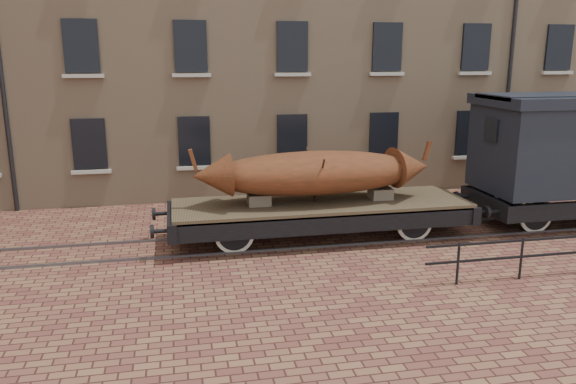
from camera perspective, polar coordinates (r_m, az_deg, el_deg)
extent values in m
plane|color=brown|center=(15.95, 0.59, -4.95)|extent=(90.00, 90.00, 0.00)
cube|color=tan|center=(25.60, 2.58, 17.95)|extent=(40.00, 10.00, 14.00)
cube|color=black|center=(20.14, -19.53, 4.64)|extent=(1.10, 0.12, 1.70)
cube|color=#B2B0A4|center=(20.24, -19.34, 1.96)|extent=(1.30, 0.18, 0.12)
cube|color=black|center=(19.95, -9.50, 5.16)|extent=(1.10, 0.12, 1.70)
cube|color=#B2B0A4|center=(20.05, -9.39, 2.45)|extent=(1.30, 0.18, 0.12)
cube|color=black|center=(20.37, 0.42, 5.52)|extent=(1.10, 0.12, 1.70)
cube|color=#B2B0A4|center=(20.47, 0.45, 2.86)|extent=(1.30, 0.18, 0.12)
cube|color=black|center=(21.37, 9.68, 5.71)|extent=(1.10, 0.12, 1.70)
cube|color=#B2B0A4|center=(21.47, 9.64, 3.18)|extent=(1.30, 0.18, 0.12)
cube|color=black|center=(22.86, 17.94, 5.75)|extent=(1.10, 0.12, 1.70)
cube|color=#B2B0A4|center=(22.95, 17.84, 3.39)|extent=(1.30, 0.18, 0.12)
cube|color=black|center=(24.77, 25.05, 5.70)|extent=(1.10, 0.12, 1.70)
cube|color=#B2B0A4|center=(24.85, 24.91, 3.51)|extent=(1.30, 0.18, 0.12)
cube|color=black|center=(19.93, -20.28, 13.75)|extent=(1.10, 0.12, 1.70)
cube|color=#B2B0A4|center=(19.88, -20.08, 11.02)|extent=(1.30, 0.18, 0.12)
cube|color=black|center=(19.74, -9.88, 14.38)|extent=(1.10, 0.12, 1.70)
cube|color=#B2B0A4|center=(19.69, -9.76, 11.62)|extent=(1.30, 0.18, 0.12)
cube|color=black|center=(20.17, 0.43, 14.56)|extent=(1.10, 0.12, 1.70)
cube|color=#B2B0A4|center=(20.12, 0.47, 11.85)|extent=(1.30, 0.18, 0.12)
cube|color=black|center=(21.18, 10.04, 14.31)|extent=(1.10, 0.12, 1.70)
cube|color=#B2B0A4|center=(21.13, 9.99, 11.74)|extent=(1.30, 0.18, 0.12)
cube|color=black|center=(22.68, 18.54, 13.78)|extent=(1.10, 0.12, 1.70)
cube|color=#B2B0A4|center=(22.64, 18.44, 11.37)|extent=(1.30, 0.18, 0.12)
cube|color=black|center=(24.60, 25.82, 13.08)|extent=(1.10, 0.12, 1.70)
cube|color=#B2B0A4|center=(24.56, 25.67, 10.87)|extent=(1.30, 0.18, 0.12)
cylinder|color=black|center=(23.52, 22.18, 17.37)|extent=(0.14, 0.14, 14.00)
cube|color=#59595E|center=(15.27, 1.16, -5.69)|extent=(30.00, 0.08, 0.06)
cube|color=#59595E|center=(16.61, 0.06, -4.07)|extent=(30.00, 0.08, 0.06)
cylinder|color=black|center=(13.41, 16.88, -6.98)|extent=(0.06, 0.06, 1.00)
cylinder|color=black|center=(14.22, 22.60, -6.27)|extent=(0.06, 0.06, 1.00)
cube|color=brown|center=(15.82, 3.37, -1.20)|extent=(8.26, 2.42, 0.13)
cube|color=black|center=(14.85, 4.46, -3.28)|extent=(8.26, 0.18, 0.50)
cube|color=black|center=(16.94, 2.38, -1.11)|extent=(8.26, 0.18, 0.50)
cube|color=black|center=(15.39, -11.71, -2.93)|extent=(0.24, 2.53, 0.50)
cylinder|color=black|center=(14.61, -12.91, -3.90)|extent=(0.39, 0.11, 0.11)
cylinder|color=black|center=(14.61, -13.64, -3.93)|extent=(0.09, 0.35, 0.35)
cylinder|color=black|center=(16.19, -12.81, -2.15)|extent=(0.39, 0.11, 0.11)
cylinder|color=black|center=(16.20, -13.47, -2.19)|extent=(0.09, 0.35, 0.35)
cube|color=black|center=(17.39, 16.63, -1.30)|extent=(0.24, 2.53, 0.50)
cylinder|color=black|center=(16.85, 18.87, -1.94)|extent=(0.39, 0.11, 0.11)
cylinder|color=black|center=(16.94, 19.41, -1.90)|extent=(0.09, 0.35, 0.35)
cylinder|color=black|center=(18.24, 16.28, -0.59)|extent=(0.39, 0.11, 0.11)
cylinder|color=black|center=(18.33, 16.80, -0.56)|extent=(0.09, 0.35, 0.35)
cylinder|color=black|center=(15.53, -5.75, -3.49)|extent=(0.11, 2.09, 0.11)
cylinder|color=silver|center=(14.84, -5.46, -4.30)|extent=(1.06, 0.08, 1.06)
cylinder|color=black|center=(14.84, -5.46, -4.30)|extent=(0.87, 0.11, 0.87)
cube|color=black|center=(14.64, -5.43, -3.47)|extent=(0.99, 0.09, 0.11)
cylinder|color=silver|center=(16.21, -6.02, -2.75)|extent=(1.06, 0.08, 1.06)
cylinder|color=black|center=(16.21, -6.02, -2.75)|extent=(0.87, 0.11, 0.87)
cube|color=black|center=(16.27, -6.09, -1.73)|extent=(0.99, 0.09, 0.11)
cylinder|color=black|center=(16.77, 11.75, -2.41)|extent=(0.11, 2.09, 0.11)
cylinder|color=silver|center=(16.14, 12.75, -3.10)|extent=(1.06, 0.08, 1.06)
cylinder|color=black|center=(16.14, 12.75, -3.10)|extent=(0.87, 0.11, 0.87)
cube|color=black|center=(15.95, 12.99, -2.32)|extent=(0.99, 0.09, 0.11)
cylinder|color=silver|center=(17.41, 10.82, -1.77)|extent=(1.06, 0.08, 1.06)
cylinder|color=black|center=(17.41, 10.82, -1.77)|extent=(0.87, 0.11, 0.87)
cube|color=black|center=(17.46, 10.70, -0.82)|extent=(0.99, 0.09, 0.11)
cube|color=black|center=(15.94, 3.35, -2.70)|extent=(4.41, 0.07, 0.07)
cube|color=gray|center=(15.42, -2.97, -0.75)|extent=(0.61, 0.55, 0.31)
cube|color=gray|center=(16.30, 9.38, -0.12)|extent=(0.61, 0.55, 0.31)
ellipsoid|color=brown|center=(15.57, 2.76, 1.95)|extent=(6.05, 1.94, 1.21)
cone|color=brown|center=(15.09, -7.79, 1.66)|extent=(1.05, 1.15, 1.14)
cube|color=brown|center=(14.98, -9.63, 3.24)|extent=(0.24, 0.13, 0.58)
cone|color=brown|center=(16.52, 12.39, 2.51)|extent=(1.05, 1.15, 1.14)
cube|color=brown|center=(16.64, 13.94, 4.07)|extent=(0.24, 0.13, 0.58)
cylinder|color=#33231B|center=(15.14, 3.20, 1.10)|extent=(0.05, 1.03, 1.43)
cylinder|color=#33231B|center=(16.06, 2.32, 1.85)|extent=(0.05, 1.03, 1.43)
cube|color=black|center=(20.71, 25.67, 0.28)|extent=(6.65, 0.18, 0.50)
cube|color=black|center=(17.88, 19.46, -1.09)|extent=(0.24, 2.66, 0.50)
cylinder|color=black|center=(16.89, 19.53, -1.94)|extent=(0.09, 0.35, 0.35)
cylinder|color=black|center=(18.38, 16.73, -0.50)|extent=(0.09, 0.35, 0.35)
cylinder|color=black|center=(18.59, 22.64, -1.60)|extent=(0.11, 2.11, 0.11)
cylinder|color=silver|center=(18.02, 23.90, -2.19)|extent=(1.06, 0.08, 1.06)
cylinder|color=black|center=(18.02, 23.90, -2.19)|extent=(0.87, 0.11, 0.87)
cylinder|color=silver|center=(19.16, 21.45, -1.06)|extent=(1.06, 0.08, 1.06)
cylinder|color=black|center=(19.16, 21.45, -1.06)|extent=(0.87, 0.11, 0.87)
cube|color=black|center=(17.46, 19.98, 5.96)|extent=(0.09, 0.67, 0.67)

